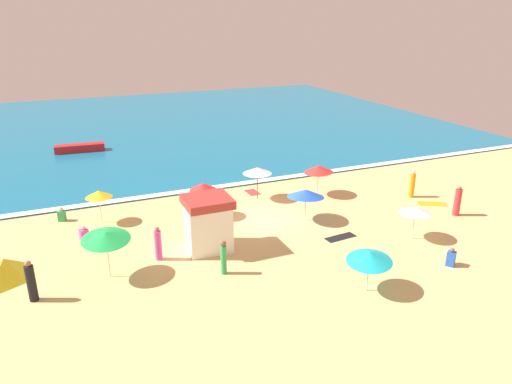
# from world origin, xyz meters

# --- Properties ---
(ground_plane) EXTENTS (60.00, 60.00, 0.00)m
(ground_plane) POSITION_xyz_m (0.00, 0.00, 0.00)
(ground_plane) COLOR #D8B775
(ocean_water) EXTENTS (60.00, 44.00, 0.10)m
(ocean_water) POSITION_xyz_m (0.00, 28.00, 0.05)
(ocean_water) COLOR #146B93
(ocean_water) RESTS_ON ground_plane
(wave_breaker_foam) EXTENTS (57.00, 0.70, 0.01)m
(wave_breaker_foam) POSITION_xyz_m (0.00, 6.30, 0.10)
(wave_breaker_foam) COLOR white
(wave_breaker_foam) RESTS_ON ocean_water
(lifeguard_cabana) EXTENTS (2.33, 2.20, 2.86)m
(lifeguard_cabana) POSITION_xyz_m (-4.30, -2.34, 1.46)
(lifeguard_cabana) COLOR white
(lifeguard_cabana) RESTS_ON ground_plane
(beach_umbrella_0) EXTENTS (2.85, 2.85, 2.00)m
(beach_umbrella_0) POSITION_xyz_m (0.89, -8.92, 1.68)
(beach_umbrella_0) COLOR silver
(beach_umbrella_0) RESTS_ON ground_plane
(beach_umbrella_1) EXTENTS (2.28, 2.28, 1.88)m
(beach_umbrella_1) POSITION_xyz_m (6.26, -5.52, 1.68)
(beach_umbrella_1) COLOR silver
(beach_umbrella_1) RESTS_ON ground_plane
(beach_umbrella_2) EXTENTS (3.06, 3.06, 2.03)m
(beach_umbrella_2) POSITION_xyz_m (2.06, -1.05, 1.71)
(beach_umbrella_2) COLOR silver
(beach_umbrella_2) RESTS_ON ground_plane
(beach_umbrella_3) EXTENTS (1.79, 1.80, 2.19)m
(beach_umbrella_3) POSITION_xyz_m (-3.29, 1.78, 1.92)
(beach_umbrella_3) COLOR silver
(beach_umbrella_3) RESTS_ON ground_plane
(beach_umbrella_4) EXTENTS (2.15, 2.15, 1.98)m
(beach_umbrella_4) POSITION_xyz_m (-9.08, 3.35, 1.77)
(beach_umbrella_4) COLOR silver
(beach_umbrella_4) RESTS_ON ground_plane
(beach_umbrella_6) EXTENTS (2.01, 2.02, 2.18)m
(beach_umbrella_6) POSITION_xyz_m (0.86, 3.33, 1.95)
(beach_umbrella_6) COLOR #4C3823
(beach_umbrella_6) RESTS_ON ground_plane
(beach_umbrella_7) EXTENTS (2.62, 2.61, 2.14)m
(beach_umbrella_7) POSITION_xyz_m (4.88, 2.38, 1.85)
(beach_umbrella_7) COLOR silver
(beach_umbrella_7) RESTS_ON ground_plane
(beach_umbrella_8) EXTENTS (2.32, 2.35, 2.40)m
(beach_umbrella_8) POSITION_xyz_m (-9.41, -3.24, 2.09)
(beach_umbrella_8) COLOR silver
(beach_umbrella_8) RESTS_ON ground_plane
(beach_tent) EXTENTS (2.47, 2.79, 1.12)m
(beach_tent) POSITION_xyz_m (-13.81, -1.77, 0.56)
(beach_tent) COLOR yellow
(beach_tent) RESTS_ON ground_plane
(beachgoer_0) EXTENTS (0.41, 0.41, 1.77)m
(beachgoer_0) POSITION_xyz_m (-6.95, -2.48, 0.83)
(beachgoer_0) COLOR #D84CA5
(beachgoer_0) RESTS_ON ground_plane
(beachgoer_1) EXTENTS (0.54, 0.54, 0.93)m
(beachgoer_1) POSITION_xyz_m (5.98, -8.63, 0.40)
(beachgoer_1) COLOR blue
(beachgoer_1) RESTS_ON ground_plane
(beachgoer_2) EXTENTS (0.47, 0.47, 1.90)m
(beachgoer_2) POSITION_xyz_m (-12.65, -4.02, 0.89)
(beachgoer_2) COLOR black
(beachgoer_2) RESTS_ON ground_plane
(beachgoer_3) EXTENTS (0.32, 0.32, 1.71)m
(beachgoer_3) POSITION_xyz_m (-4.43, -5.06, 0.85)
(beachgoer_3) COLOR green
(beachgoer_3) RESTS_ON ground_plane
(beachgoer_4) EXTENTS (0.50, 0.50, 0.88)m
(beachgoer_4) POSITION_xyz_m (-11.22, 4.48, 0.38)
(beachgoer_4) COLOR green
(beachgoer_4) RESTS_ON ground_plane
(beachgoer_5) EXTENTS (0.52, 0.52, 0.85)m
(beachgoer_5) POSITION_xyz_m (-10.21, 1.23, 0.36)
(beachgoer_5) COLOR #D84CA5
(beachgoer_5) RESTS_ON ground_plane
(beachgoer_6) EXTENTS (0.53, 0.53, 1.86)m
(beachgoer_6) POSITION_xyz_m (10.46, -0.40, 0.88)
(beachgoer_6) COLOR orange
(beachgoer_6) RESTS_ON ground_plane
(beachgoer_7) EXTENTS (0.43, 0.43, 1.88)m
(beachgoer_7) POSITION_xyz_m (10.90, -3.96, 0.87)
(beachgoer_7) COLOR red
(beachgoer_7) RESTS_ON ground_plane
(beach_towel_0) EXTENTS (1.84, 0.81, 0.01)m
(beach_towel_0) POSITION_xyz_m (2.74, -3.89, 0.01)
(beach_towel_0) COLOR black
(beach_towel_0) RESTS_ON ground_plane
(beach_towel_1) EXTENTS (1.94, 1.53, 0.01)m
(beach_towel_1) POSITION_xyz_m (10.90, -1.97, 0.01)
(beach_towel_1) COLOR orange
(beach_towel_1) RESTS_ON ground_plane
(beach_towel_2) EXTENTS (0.83, 1.28, 0.01)m
(beach_towel_2) POSITION_xyz_m (1.01, 4.51, 0.01)
(beach_towel_2) COLOR red
(beach_towel_2) RESTS_ON ground_plane
(small_boat_0) EXTENTS (4.24, 1.27, 0.65)m
(small_boat_0) POSITION_xyz_m (-9.17, 19.82, 0.43)
(small_boat_0) COLOR red
(small_boat_0) RESTS_ON ocean_water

